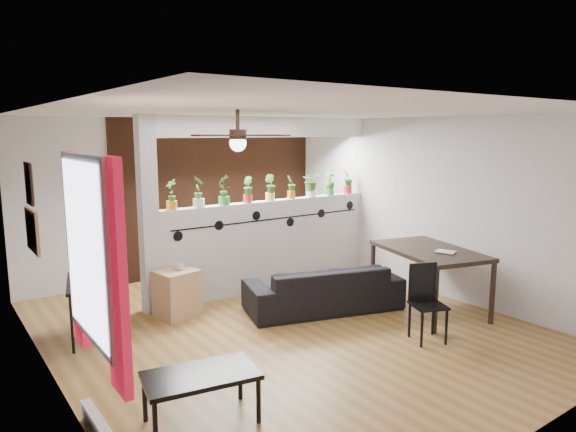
# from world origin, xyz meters

# --- Properties ---
(room_shell) EXTENTS (6.30, 7.10, 2.90)m
(room_shell) POSITION_xyz_m (0.00, 0.00, 1.30)
(room_shell) COLOR brown
(room_shell) RESTS_ON ground
(partition_wall) EXTENTS (3.60, 0.18, 1.35)m
(partition_wall) POSITION_xyz_m (0.80, 1.50, 0.68)
(partition_wall) COLOR #BCBCC1
(partition_wall) RESTS_ON ground
(ceiling_header) EXTENTS (3.60, 0.18, 0.30)m
(ceiling_header) POSITION_xyz_m (0.80, 1.50, 2.45)
(ceiling_header) COLOR silver
(ceiling_header) RESTS_ON room_shell
(pier_column) EXTENTS (0.22, 0.20, 2.60)m
(pier_column) POSITION_xyz_m (-1.11, 1.50, 1.30)
(pier_column) COLOR #BCBCC1
(pier_column) RESTS_ON ground
(brick_panel) EXTENTS (3.90, 0.05, 2.60)m
(brick_panel) POSITION_xyz_m (0.80, 2.97, 1.30)
(brick_panel) COLOR #9A502C
(brick_panel) RESTS_ON ground
(vine_decal) EXTENTS (3.31, 0.01, 0.30)m
(vine_decal) POSITION_xyz_m (0.80, 1.40, 1.08)
(vine_decal) COLOR black
(vine_decal) RESTS_ON partition_wall
(window_assembly) EXTENTS (0.09, 1.30, 1.55)m
(window_assembly) POSITION_xyz_m (-2.56, -1.20, 1.51)
(window_assembly) COLOR white
(window_assembly) RESTS_ON room_shell
(corkboard) EXTENTS (0.03, 0.60, 0.45)m
(corkboard) POSITION_xyz_m (-2.58, 0.95, 1.35)
(corkboard) COLOR #8F6545
(corkboard) RESTS_ON room_shell
(framed_art) EXTENTS (0.03, 0.34, 0.44)m
(framed_art) POSITION_xyz_m (-2.58, 0.90, 1.85)
(framed_art) COLOR #8C7259
(framed_art) RESTS_ON room_shell
(ceiling_fan) EXTENTS (1.19, 1.19, 0.43)m
(ceiling_fan) POSITION_xyz_m (-0.80, -0.30, 2.31)
(ceiling_fan) COLOR black
(ceiling_fan) RESTS_ON room_shell
(potted_plant_0) EXTENTS (0.21, 0.24, 0.41)m
(potted_plant_0) POSITION_xyz_m (-0.78, 1.50, 1.57)
(potted_plant_0) COLOR orange
(potted_plant_0) RESTS_ON partition_wall
(potted_plant_1) EXTENTS (0.19, 0.24, 0.44)m
(potted_plant_1) POSITION_xyz_m (-0.39, 1.50, 1.58)
(potted_plant_1) COLOR white
(potted_plant_1) RESTS_ON partition_wall
(potted_plant_2) EXTENTS (0.28, 0.26, 0.44)m
(potted_plant_2) POSITION_xyz_m (0.01, 1.50, 1.58)
(potted_plant_2) COLOR green
(potted_plant_2) RESTS_ON partition_wall
(potted_plant_3) EXTENTS (0.18, 0.21, 0.39)m
(potted_plant_3) POSITION_xyz_m (0.41, 1.50, 1.56)
(potted_plant_3) COLOR red
(potted_plant_3) RESTS_ON partition_wall
(potted_plant_4) EXTENTS (0.20, 0.23, 0.40)m
(potted_plant_4) POSITION_xyz_m (0.80, 1.50, 1.56)
(potted_plant_4) COLOR #EEDE54
(potted_plant_4) RESTS_ON partition_wall
(potted_plant_5) EXTENTS (0.20, 0.18, 0.37)m
(potted_plant_5) POSITION_xyz_m (1.19, 1.50, 1.55)
(potted_plant_5) COLOR orange
(potted_plant_5) RESTS_ON partition_wall
(potted_plant_6) EXTENTS (0.23, 0.18, 0.43)m
(potted_plant_6) POSITION_xyz_m (1.59, 1.50, 1.58)
(potted_plant_6) COLOR white
(potted_plant_6) RESTS_ON partition_wall
(potted_plant_7) EXTENTS (0.23, 0.23, 0.38)m
(potted_plant_7) POSITION_xyz_m (1.99, 1.50, 1.55)
(potted_plant_7) COLOR #378A32
(potted_plant_7) RESTS_ON partition_wall
(potted_plant_8) EXTENTS (0.23, 0.20, 0.41)m
(potted_plant_8) POSITION_xyz_m (2.38, 1.50, 1.57)
(potted_plant_8) COLOR red
(potted_plant_8) RESTS_ON partition_wall
(sofa) EXTENTS (2.12, 1.32, 0.58)m
(sofa) POSITION_xyz_m (0.80, 0.22, 0.29)
(sofa) COLOR black
(sofa) RESTS_ON ground
(cube_shelf) EXTENTS (0.57, 0.52, 0.60)m
(cube_shelf) POSITION_xyz_m (-0.90, 1.16, 0.30)
(cube_shelf) COLOR tan
(cube_shelf) RESTS_ON ground
(cup) EXTENTS (0.13, 0.13, 0.09)m
(cup) POSITION_xyz_m (-0.85, 1.16, 0.65)
(cup) COLOR gray
(cup) RESTS_ON cube_shelf
(computer_desk) EXTENTS (0.71, 1.03, 0.68)m
(computer_desk) POSITION_xyz_m (-2.00, 1.09, 0.62)
(computer_desk) COLOR black
(computer_desk) RESTS_ON ground
(monitor) EXTENTS (0.36, 0.07, 0.20)m
(monitor) POSITION_xyz_m (-2.00, 1.24, 0.78)
(monitor) COLOR black
(monitor) RESTS_ON computer_desk
(office_chair) EXTENTS (0.55, 0.55, 1.05)m
(office_chair) POSITION_xyz_m (-1.82, 1.22, 0.46)
(office_chair) COLOR black
(office_chair) RESTS_ON ground
(dining_table) EXTENTS (1.30, 1.72, 0.84)m
(dining_table) POSITION_xyz_m (1.94, -0.61, 0.75)
(dining_table) COLOR black
(dining_table) RESTS_ON ground
(book) EXTENTS (0.25, 0.29, 0.02)m
(book) POSITION_xyz_m (1.84, -0.91, 0.85)
(book) COLOR gray
(book) RESTS_ON dining_table
(folding_chair) EXTENTS (0.47, 0.47, 0.88)m
(folding_chair) POSITION_xyz_m (1.11, -1.23, 0.52)
(folding_chair) COLOR black
(folding_chair) RESTS_ON ground
(coffee_table) EXTENTS (0.99, 0.66, 0.43)m
(coffee_table) POSITION_xyz_m (-1.77, -1.31, 0.38)
(coffee_table) COLOR black
(coffee_table) RESTS_ON ground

